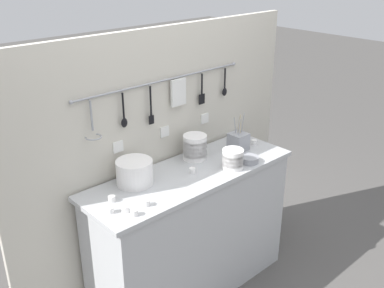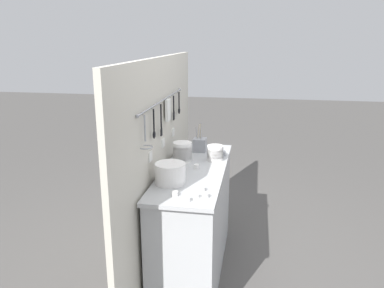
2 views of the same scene
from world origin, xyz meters
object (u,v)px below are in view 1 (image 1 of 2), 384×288
Objects in this scene: plate_stack at (135,172)px; cutlery_caddy at (238,141)px; cup_back_left at (110,210)px; cup_back_right at (192,171)px; bowl_stack_wide_centre at (195,147)px; steel_mixing_bowl at (249,159)px; cup_edge_near at (112,199)px; bowl_stack_short_front at (233,159)px; cup_by_caddy at (254,142)px; cup_edge_far at (125,209)px; cup_beside_plates at (146,203)px; cup_front_left at (134,213)px.

cutlery_caddy is (0.84, -0.09, -0.01)m from plate_stack.
cup_back_right is at bearing 4.08° from cup_back_left.
bowl_stack_wide_centre is 0.64× the size of cutlery_caddy.
cup_edge_near is (-0.97, 0.19, -0.00)m from steel_mixing_bowl.
cup_back_left is (-0.89, 0.08, -0.05)m from bowl_stack_short_front.
cup_back_left is (-0.30, -0.18, -0.06)m from plate_stack.
cup_edge_near is (-1.22, 0.02, 0.00)m from cup_by_caddy.
cup_edge_far is (-0.97, 0.05, -0.00)m from steel_mixing_bowl.
bowl_stack_short_front reaches higher than cup_by_caddy.
steel_mixing_bowl is at bearing -1.45° from cup_beside_plates.
bowl_stack_short_front is at bearing -23.68° from plate_stack.
plate_stack is at bearing 53.46° from cup_front_left.
cup_back_right is at bearing -137.29° from bowl_stack_wide_centre.
bowl_stack_short_front is 0.84m from cup_edge_near.
cup_front_left is at bearing -179.07° from steel_mixing_bowl.
steel_mixing_bowl is 0.48× the size of cutlery_caddy.
cup_back_left is at bearing 159.31° from cup_beside_plates.
bowl_stack_wide_centre is at bearing 7.54° from cup_edge_near.
bowl_stack_wide_centre is 0.83m from cup_back_left.
plate_stack is 5.46× the size of cup_by_caddy.
cup_front_left is at bearing -171.31° from cup_by_caddy.
cup_front_left is at bearing -164.71° from cup_back_right.
bowl_stack_short_front is (0.08, -0.27, -0.02)m from bowl_stack_wide_centre.
cup_by_caddy is 1.00× the size of cup_edge_far.
steel_mixing_bowl reaches higher than cup_edge_near.
cutlery_caddy reaches higher than cup_edge_far.
cutlery_caddy is 0.49m from cup_back_right.
bowl_stack_wide_centre reaches higher than plate_stack.
cup_by_caddy and cup_edge_near have the same top height.
cup_beside_plates is (-0.70, 0.01, -0.05)m from bowl_stack_short_front.
cup_beside_plates is at bearing -170.03° from cutlery_caddy.
cup_by_caddy is 1.29m from cup_back_left.
plate_stack is 0.83× the size of cutlery_caddy.
cup_edge_far and cup_edge_near have the same top height.
cup_back_right is at bearing 152.85° from bowl_stack_short_front.
cup_beside_plates is 0.21m from cup_edge_near.
cutlery_caddy is (0.25, 0.17, -0.00)m from bowl_stack_short_front.
plate_stack reaches higher than cup_back_right.
cutlery_caddy is 1.08m from cup_front_left.
plate_stack reaches higher than cup_edge_near.
cup_front_left is at bearing -157.37° from bowl_stack_wide_centre.
cup_back_right is (0.35, -0.14, -0.06)m from plate_stack.
bowl_stack_wide_centre reaches higher than cup_front_left.
cup_front_left is 1.00× the size of cup_back_right.
cup_by_caddy is at bearing -6.09° from plate_stack.
steel_mixing_bowl is 0.97m from cup_edge_far.
cup_back_left is at bearing -166.47° from bowl_stack_wide_centre.
steel_mixing_bowl is 0.30m from cup_by_caddy.
cup_back_right and cup_edge_far have the same top height.
plate_stack is 1.74× the size of steel_mixing_bowl.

